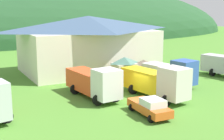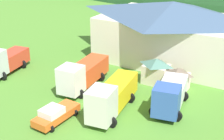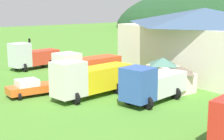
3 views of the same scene
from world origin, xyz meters
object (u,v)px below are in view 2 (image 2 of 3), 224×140
Objects in this scene: play_shed_pink at (177,79)px; tow_truck_silver at (4,61)px; depot_building at (171,30)px; heavy_rig_white at (82,74)px; box_truck_blue at (170,95)px; service_pickup_orange at (56,114)px; play_shed_cream at (156,71)px; flatbed_truck_yellow at (112,96)px; traffic_cone_near_pickup at (126,96)px.

play_shed_pink is 0.38× the size of tow_truck_silver.
heavy_rig_white is (-5.31, -13.62, -2.45)m from depot_building.
box_truck_blue is (0.94, -4.73, 0.36)m from play_shed_pink.
service_pickup_orange is at bearing 10.20° from heavy_rig_white.
play_shed_pink is 0.32× the size of heavy_rig_white.
play_shed_cream is 0.36× the size of flatbed_truck_yellow.
depot_building is 6.45× the size of play_shed_cream.
tow_truck_silver is 11.70× the size of traffic_cone_near_pickup.
play_shed_pink is at bearing 47.31° from traffic_cone_near_pickup.
traffic_cone_near_pickup is (-0.40, 3.73, -1.84)m from flatbed_truck_yellow.
play_shed_cream is at bearing 165.23° from flatbed_truck_yellow.
heavy_rig_white is at bearing -151.94° from play_shed_pink.
traffic_cone_near_pickup is at bearing 178.11° from flatbed_truck_yellow.
play_shed_pink is at bearing -6.94° from play_shed_cream.
service_pickup_orange is (2.05, -7.30, -0.93)m from heavy_rig_white.
traffic_cone_near_pickup is (0.03, -13.06, -4.21)m from depot_building.
tow_truck_silver reaches higher than box_truck_blue.
play_shed_pink is at bearing 151.65° from service_pickup_orange.
play_shed_cream is 0.38× the size of heavy_rig_white.
traffic_cone_near_pickup is at bearing 88.65° from tow_truck_silver.
flatbed_truck_yellow reaches higher than heavy_rig_white.
tow_truck_silver is 1.40× the size of service_pickup_orange.
box_truck_blue reaches higher than play_shed_cream.
tow_truck_silver is at bearing -136.33° from depot_building.
box_truck_blue is at bearing 134.99° from service_pickup_orange.
traffic_cone_near_pickup is (-5.10, 0.23, -1.70)m from box_truck_blue.
depot_building is 22.36m from tow_truck_silver.
depot_building is 13.73m from traffic_cone_near_pickup.
service_pickup_orange is at bearing -110.31° from play_shed_cream.
depot_building is at bearing 99.95° from play_shed_cream.
tow_truck_silver is at bearing -95.09° from box_truck_blue.
traffic_cone_near_pickup is (-1.41, -4.84, -1.61)m from play_shed_cream.
tow_truck_silver is at bearing -110.82° from service_pickup_orange.
service_pickup_orange is (12.82, -5.58, -0.94)m from tow_truck_silver.
tow_truck_silver is (-20.26, -6.79, 0.43)m from play_shed_pink.
play_shed_pink is 0.53× the size of service_pickup_orange.
service_pickup_orange is at bearing -121.04° from play_shed_pink.
tow_truck_silver is (-17.52, -7.12, 0.16)m from play_shed_cream.
service_pickup_orange is (-3.69, -4.13, -1.01)m from flatbed_truck_yellow.
flatbed_truck_yellow is 4.18m from traffic_cone_near_pickup.
depot_building is 9.95m from play_shed_pink.
play_shed_cream is at bearing 162.38° from service_pickup_orange.
play_shed_cream reaches higher than traffic_cone_near_pickup.
service_pickup_orange is 8.38× the size of traffic_cone_near_pickup.
depot_building is at bearing 153.20° from heavy_rig_white.
flatbed_truck_yellow is (16.51, -1.45, 0.07)m from tow_truck_silver.
tow_truck_silver is at bearing -86.39° from heavy_rig_white.
play_shed_cream is 13.56m from service_pickup_orange.
box_truck_blue is at bearing -53.99° from play_shed_cream.
service_pickup_orange is (-4.70, -12.70, -0.78)m from play_shed_cream.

